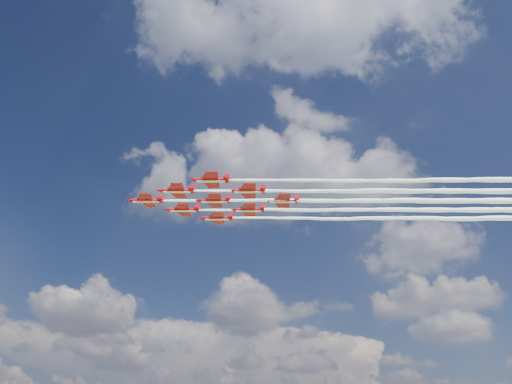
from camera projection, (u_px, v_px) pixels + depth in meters
The scene contains 9 objects.
jet_lead at pixel (321, 201), 152.94m from camera, with size 112.84×27.80×2.88m.
jet_row2_port at pixel (359, 191), 146.91m from camera, with size 112.84×27.80×2.88m.
jet_row2_starb at pixel (351, 210), 159.02m from camera, with size 112.84×27.80×2.88m.
jet_row3_port at pixel (400, 180), 140.89m from camera, with size 112.84×27.80×2.88m.
jet_row3_centre at pixel (389, 201), 153.00m from camera, with size 112.84×27.80×2.88m.
jet_row3_starb at pixel (379, 218), 165.10m from camera, with size 112.84×27.80×2.88m.
jet_row4_port at pixel (430, 191), 146.97m from camera, with size 112.84×27.80×2.88m.
jet_row4_starb at pixel (416, 210), 159.08m from camera, with size 112.84×27.80×2.88m.
jet_tail at pixel (457, 201), 153.05m from camera, with size 112.84×27.80×2.88m.
Camera 1 is at (36.01, -128.82, 8.54)m, focal length 35.00 mm.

